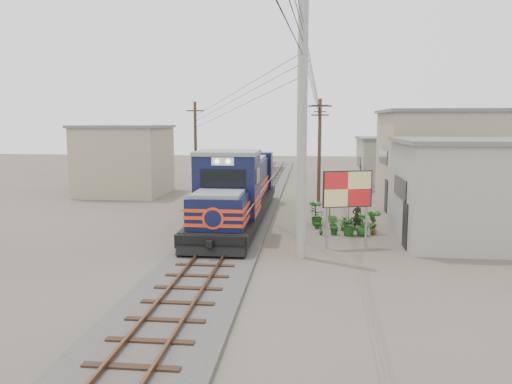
# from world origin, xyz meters

# --- Properties ---
(ground) EXTENTS (120.00, 120.00, 0.00)m
(ground) POSITION_xyz_m (0.00, 0.00, 0.00)
(ground) COLOR #473F35
(ground) RESTS_ON ground
(ballast) EXTENTS (3.60, 70.00, 0.16)m
(ballast) POSITION_xyz_m (0.00, 10.00, 0.08)
(ballast) COLOR #595651
(ballast) RESTS_ON ground
(track) EXTENTS (1.15, 70.00, 0.12)m
(track) POSITION_xyz_m (0.00, 10.00, 0.26)
(track) COLOR #51331E
(track) RESTS_ON ground
(locomotive) EXTENTS (2.94, 16.00, 3.97)m
(locomotive) POSITION_xyz_m (0.00, 6.43, 1.73)
(locomotive) COLOR black
(locomotive) RESTS_ON ground
(utility_pole_main) EXTENTS (0.40, 0.40, 10.00)m
(utility_pole_main) POSITION_xyz_m (3.50, -0.50, 5.00)
(utility_pole_main) COLOR #9E9B93
(utility_pole_main) RESTS_ON ground
(wooden_pole_mid) EXTENTS (1.60, 0.24, 7.00)m
(wooden_pole_mid) POSITION_xyz_m (4.50, 14.00, 3.68)
(wooden_pole_mid) COLOR #4C3826
(wooden_pole_mid) RESTS_ON ground
(wooden_pole_far) EXTENTS (1.60, 0.24, 7.50)m
(wooden_pole_far) POSITION_xyz_m (4.80, 28.00, 3.93)
(wooden_pole_far) COLOR #4C3826
(wooden_pole_far) RESTS_ON ground
(wooden_pole_left) EXTENTS (1.60, 0.24, 7.00)m
(wooden_pole_left) POSITION_xyz_m (-5.00, 18.00, 3.68)
(wooden_pole_left) COLOR #4C3826
(wooden_pole_left) RESTS_ON ground
(power_lines) EXTENTS (9.65, 19.00, 3.30)m
(power_lines) POSITION_xyz_m (-0.14, 8.49, 7.56)
(power_lines) COLOR black
(power_lines) RESTS_ON ground
(shophouse_front) EXTENTS (7.35, 6.30, 4.70)m
(shophouse_front) POSITION_xyz_m (11.50, 3.00, 2.36)
(shophouse_front) COLOR gray
(shophouse_front) RESTS_ON ground
(shophouse_mid) EXTENTS (8.40, 7.35, 6.20)m
(shophouse_mid) POSITION_xyz_m (12.50, 12.00, 3.11)
(shophouse_mid) COLOR gray
(shophouse_mid) RESTS_ON ground
(shophouse_back) EXTENTS (6.30, 6.30, 4.20)m
(shophouse_back) POSITION_xyz_m (11.00, 22.00, 2.11)
(shophouse_back) COLOR gray
(shophouse_back) RESTS_ON ground
(shophouse_left) EXTENTS (6.30, 6.30, 5.20)m
(shophouse_left) POSITION_xyz_m (-10.00, 16.00, 2.61)
(shophouse_left) COLOR gray
(shophouse_left) RESTS_ON ground
(billboard) EXTENTS (2.14, 0.73, 3.39)m
(billboard) POSITION_xyz_m (5.46, 1.29, 2.50)
(billboard) COLOR #99999E
(billboard) RESTS_ON ground
(market_umbrella) EXTENTS (2.46, 2.46, 2.40)m
(market_umbrella) POSITION_xyz_m (5.97, 6.58, 2.11)
(market_umbrella) COLOR black
(market_umbrella) RESTS_ON ground
(vendor) EXTENTS (0.61, 0.50, 1.46)m
(vendor) POSITION_xyz_m (6.26, 4.94, 0.73)
(vendor) COLOR black
(vendor) RESTS_ON ground
(plant_nursery) EXTENTS (3.51, 3.26, 1.10)m
(plant_nursery) POSITION_xyz_m (5.39, 4.54, 0.47)
(plant_nursery) COLOR #1B4F16
(plant_nursery) RESTS_ON ground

